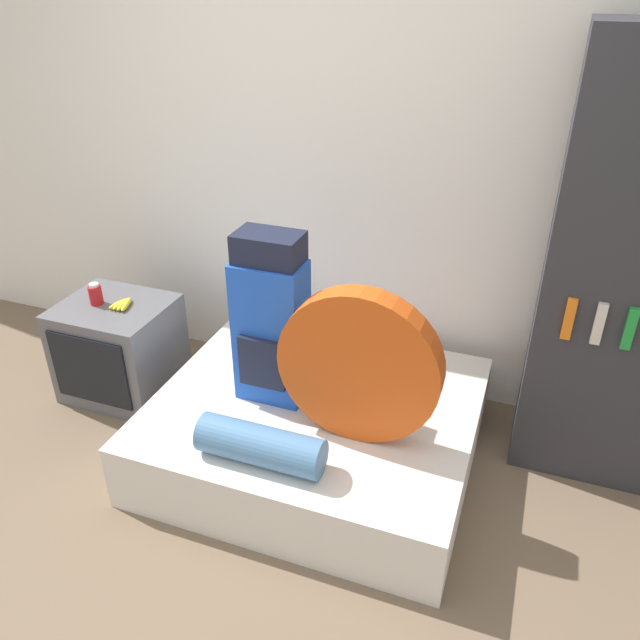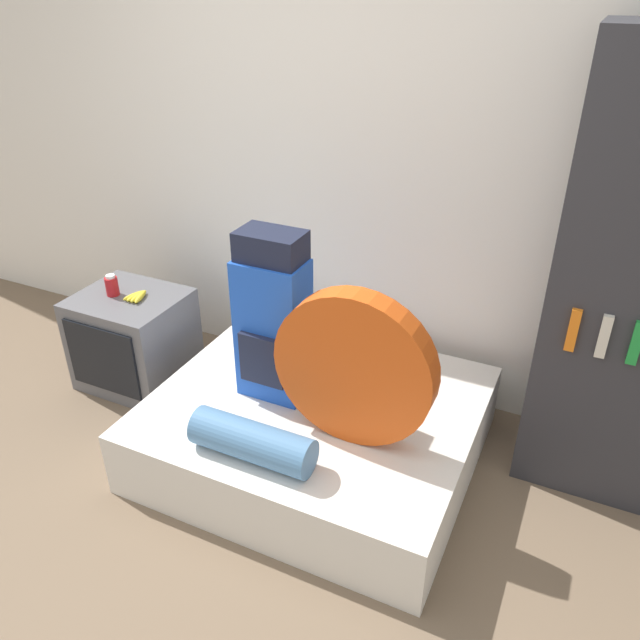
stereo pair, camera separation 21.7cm
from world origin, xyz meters
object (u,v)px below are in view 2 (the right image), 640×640
Objects in this scene: television at (134,340)px; canister at (112,286)px; tent_bag at (355,368)px; sleeping_roll at (252,441)px; backpack at (273,320)px.

television is 0.35m from canister.
television is at bearing 6.37° from canister.
canister is (-0.09, -0.01, 0.34)m from television.
sleeping_roll is (-0.32, -0.32, -0.27)m from tent_bag.
backpack is 1.13m from television.
backpack reaches higher than sleeping_roll.
tent_bag is 1.21× the size of television.
television is (-1.50, 0.29, -0.41)m from tent_bag.
backpack is at bearing -8.46° from television.
backpack is 1.41× the size of television.
sleeping_roll is 1.33m from television.
television is at bearing 168.88° from tent_bag.
backpack is 1.53× the size of sleeping_roll.
canister reaches higher than sleeping_roll.
backpack is 0.49m from tent_bag.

